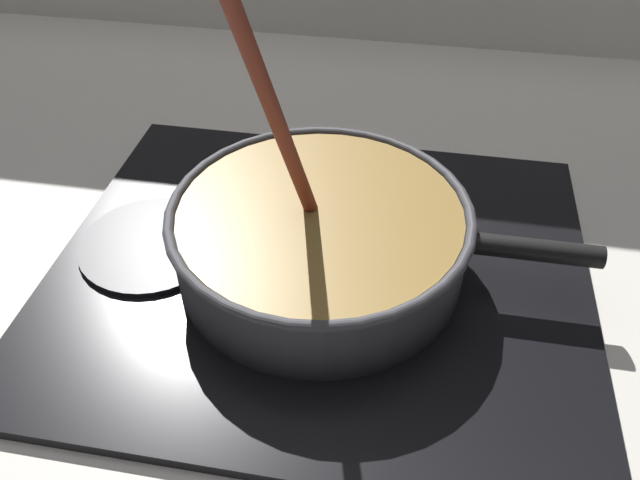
{
  "coord_description": "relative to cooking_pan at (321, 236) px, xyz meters",
  "views": [
    {
      "loc": [
        0.22,
        -0.28,
        0.48
      ],
      "look_at": [
        0.14,
        0.19,
        0.05
      ],
      "focal_mm": 35.73,
      "sensor_mm": 36.0,
      "label": 1
    }
  ],
  "objects": [
    {
      "name": "burner_ring",
      "position": [
        -0.0,
        -0.0,
        -0.04
      ],
      "size": [
        0.19,
        0.19,
        0.01
      ],
      "primitive_type": "torus",
      "color": "#592D0C",
      "rests_on": "hob_plate"
    },
    {
      "name": "hob_plate",
      "position": [
        -0.0,
        -0.0,
        -0.05
      ],
      "size": [
        0.56,
        0.48,
        0.01
      ],
      "primitive_type": "cube",
      "color": "black",
      "rests_on": "ground"
    },
    {
      "name": "cooking_pan",
      "position": [
        0.0,
        0.0,
        0.0
      ],
      "size": [
        0.42,
        0.31,
        0.33
      ],
      "color": "#38383D",
      "rests_on": "hob_plate"
    },
    {
      "name": "spare_burner",
      "position": [
        -0.19,
        -0.0,
        -0.04
      ],
      "size": [
        0.16,
        0.16,
        0.01
      ],
      "primitive_type": "cylinder",
      "color": "#262628",
      "rests_on": "hob_plate"
    },
    {
      "name": "ground",
      "position": [
        -0.14,
        -0.19,
        -0.07
      ],
      "size": [
        2.4,
        1.6,
        0.04
      ],
      "primitive_type": "cube",
      "color": "beige"
    }
  ]
}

